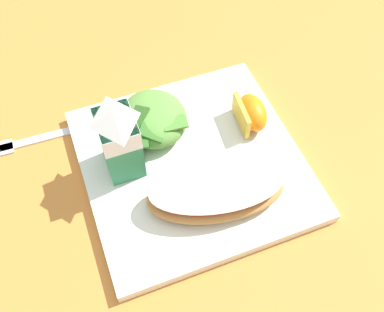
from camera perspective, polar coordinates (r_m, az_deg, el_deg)
The scene contains 7 objects.
ground at distance 0.59m, azimuth 0.00°, elevation -1.41°, with size 3.00×3.00×0.00m, color #C67A33.
white_plate at distance 0.59m, azimuth 0.00°, elevation -0.99°, with size 0.28×0.28×0.02m, color white.
cheesy_pizza_bread at distance 0.53m, azimuth 3.10°, elevation -4.55°, with size 0.11×0.18×0.04m.
green_salad_pile at distance 0.60m, azimuth -5.02°, elevation 4.87°, with size 0.10×0.09×0.04m.
milk_carton at distance 0.53m, azimuth -9.51°, elevation 2.49°, with size 0.06×0.04×0.11m.
orange_wedge_front at distance 0.61m, azimuth 7.66°, elevation 5.56°, with size 0.06×0.04×0.04m.
metal_fork at distance 0.65m, azimuth -18.70°, elevation 2.34°, with size 0.03×0.19×0.01m.
Camera 1 is at (-0.30, 0.11, 0.50)m, focal length 41.21 mm.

